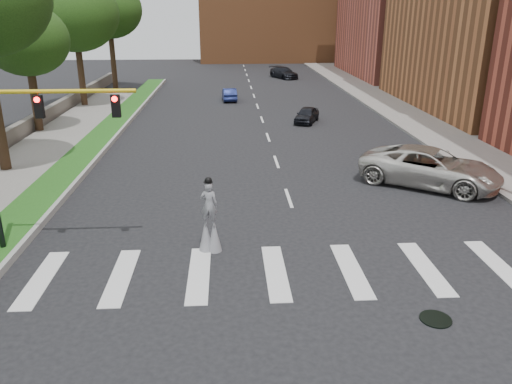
# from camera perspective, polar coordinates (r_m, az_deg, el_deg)

# --- Properties ---
(ground_plane) EXTENTS (160.00, 160.00, 0.00)m
(ground_plane) POSITION_cam_1_polar(r_m,az_deg,el_deg) (16.31, 7.19, -10.66)
(ground_plane) COLOR black
(ground_plane) RESTS_ON ground
(grass_median) EXTENTS (2.00, 60.00, 0.25)m
(grass_median) POSITION_cam_1_polar(r_m,az_deg,el_deg) (35.81, -17.39, 5.93)
(grass_median) COLOR #1C5016
(grass_median) RESTS_ON ground
(median_curb) EXTENTS (0.20, 60.00, 0.28)m
(median_curb) POSITION_cam_1_polar(r_m,az_deg,el_deg) (35.56, -15.74, 6.03)
(median_curb) COLOR #979792
(median_curb) RESTS_ON ground
(sidewalk_right) EXTENTS (5.00, 90.00, 0.18)m
(sidewalk_right) POSITION_cam_1_polar(r_m,az_deg,el_deg) (42.48, 18.03, 7.92)
(sidewalk_right) COLOR slate
(sidewalk_right) RESTS_ON ground
(stone_wall) EXTENTS (0.50, 56.00, 1.10)m
(stone_wall) POSITION_cam_1_polar(r_m,az_deg,el_deg) (39.25, -24.65, 6.84)
(stone_wall) COLOR #5E5851
(stone_wall) RESTS_ON ground
(manhole) EXTENTS (0.90, 0.90, 0.04)m
(manhole) POSITION_cam_1_polar(r_m,az_deg,el_deg) (15.51, 19.84, -13.50)
(manhole) COLOR black
(manhole) RESTS_ON ground
(building_backdrop) EXTENTS (26.00, 14.00, 18.00)m
(building_backdrop) POSITION_cam_1_polar(r_m,az_deg,el_deg) (92.19, 2.28, 20.44)
(building_backdrop) COLOR #A05C32
(building_backdrop) RESTS_ON ground
(traffic_signal) EXTENTS (5.30, 0.23, 6.20)m
(traffic_signal) POSITION_cam_1_polar(r_m,az_deg,el_deg) (18.62, -25.34, 5.28)
(traffic_signal) COLOR black
(traffic_signal) RESTS_ON ground
(stilt_performer) EXTENTS (0.84, 0.57, 2.84)m
(stilt_performer) POSITION_cam_1_polar(r_m,az_deg,el_deg) (18.03, -5.32, -3.54)
(stilt_performer) COLOR black
(stilt_performer) RESTS_ON ground
(suv_crossing) EXTENTS (7.35, 6.44, 1.89)m
(suv_crossing) POSITION_cam_1_polar(r_m,az_deg,el_deg) (26.31, 19.29, 2.67)
(suv_crossing) COLOR beige
(suv_crossing) RESTS_ON ground
(car_near) EXTENTS (2.65, 3.79, 1.20)m
(car_near) POSITION_cam_1_polar(r_m,az_deg,el_deg) (39.75, 5.83, 8.77)
(car_near) COLOR black
(car_near) RESTS_ON ground
(car_mid) EXTENTS (1.52, 3.76, 1.21)m
(car_mid) POSITION_cam_1_polar(r_m,az_deg,el_deg) (49.65, -3.07, 11.09)
(car_mid) COLOR navy
(car_mid) RESTS_ON ground
(car_far) EXTENTS (3.85, 5.28, 1.42)m
(car_far) POSITION_cam_1_polar(r_m,az_deg,el_deg) (66.69, 3.19, 13.46)
(car_far) COLOR black
(car_far) RESTS_ON ground
(tree_3) EXTENTS (5.70, 5.70, 8.85)m
(tree_3) POSITION_cam_1_polar(r_m,az_deg,el_deg) (38.71, -24.78, 15.46)
(tree_3) COLOR black
(tree_3) RESTS_ON ground
(tree_4) EXTENTS (7.63, 7.63, 11.31)m
(tree_4) POSITION_cam_1_polar(r_m,az_deg,el_deg) (48.35, -20.07, 18.59)
(tree_4) COLOR black
(tree_4) RESTS_ON ground
(tree_5) EXTENTS (7.03, 7.03, 11.41)m
(tree_5) POSITION_cam_1_polar(r_m,az_deg,el_deg) (57.95, -16.52, 19.35)
(tree_5) COLOR black
(tree_5) RESTS_ON ground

